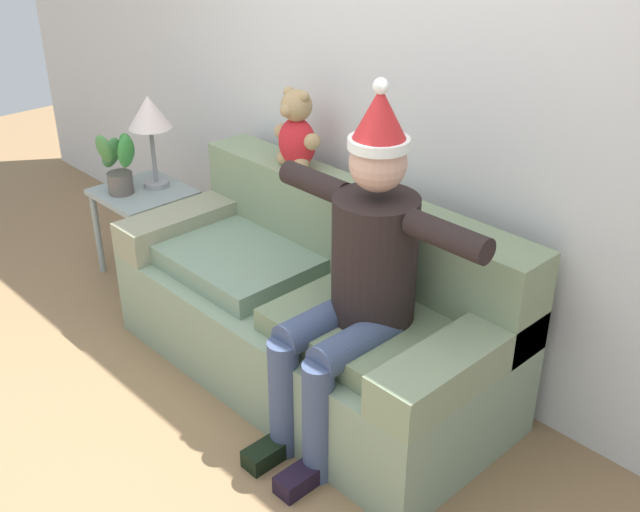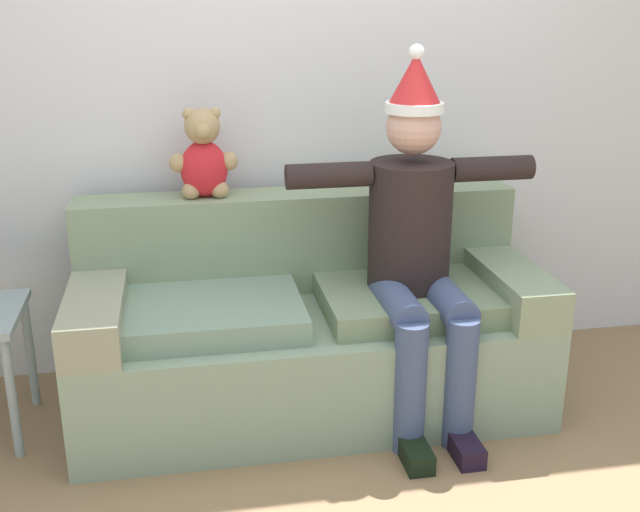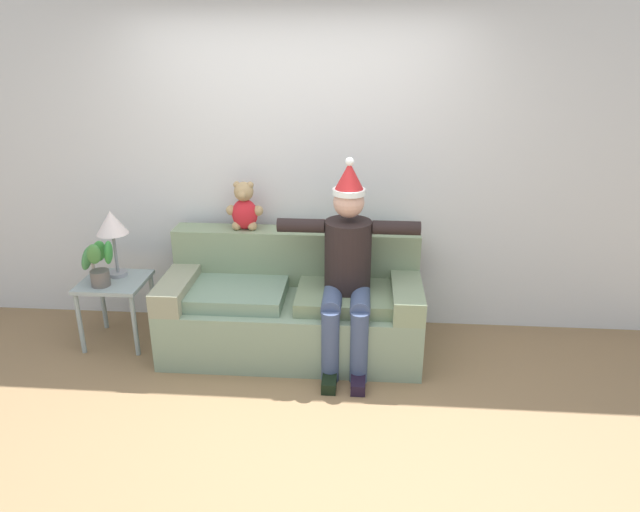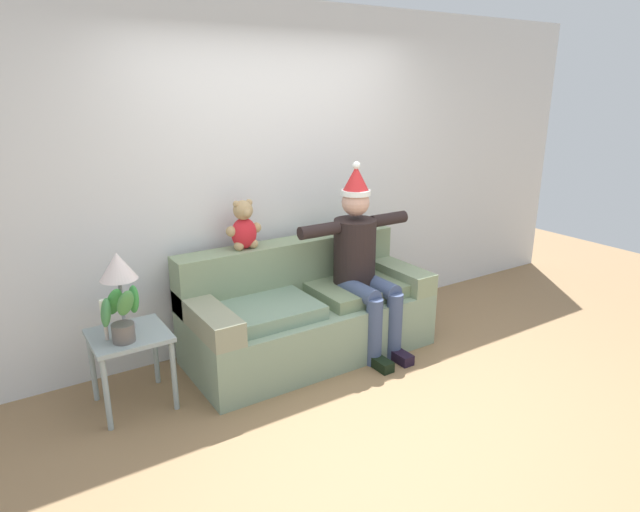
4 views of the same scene
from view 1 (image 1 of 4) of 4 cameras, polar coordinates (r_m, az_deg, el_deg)
name	(u,v)px [view 1 (image 1 of 4)]	position (r m, az deg, el deg)	size (l,w,h in m)	color
ground_plane	(125,478)	(3.27, -14.31, -15.72)	(10.00, 10.00, 0.00)	olive
back_wall	(398,74)	(3.48, 5.86, 13.38)	(7.00, 0.10, 2.70)	silver
couch	(316,310)	(3.54, -0.31, -4.03)	(1.92, 0.85, 0.87)	gray
person_seated	(358,274)	(2.97, 2.83, -1.31)	(1.02, 0.77, 1.51)	black
teddy_bear	(296,132)	(3.66, -1.77, 9.19)	(0.29, 0.17, 0.38)	red
side_table	(144,205)	(4.47, -12.97, 3.75)	(0.49, 0.47, 0.53)	#8F9E9F
table_lamp	(149,117)	(4.35, -12.61, 10.11)	(0.24, 0.24, 0.53)	#92939B
potted_plant	(118,162)	(4.37, -14.81, 6.81)	(0.27, 0.27, 0.38)	#5E5752
candle_tall	(123,156)	(4.48, -14.47, 7.24)	(0.04, 0.04, 0.27)	beige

